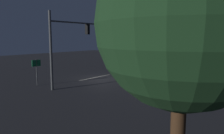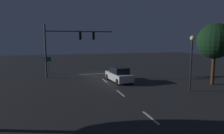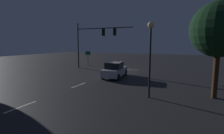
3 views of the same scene
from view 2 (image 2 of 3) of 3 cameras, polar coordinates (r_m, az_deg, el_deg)
The scene contains 10 objects.
ground_plane at distance 27.98m, azimuth -4.07°, elevation -2.22°, with size 80.00×80.00×0.00m, color #232326.
traffic_signal_assembly at distance 26.69m, azimuth -12.25°, elevation 7.12°, with size 8.83×0.47×6.74m.
lane_dash_far at distance 24.15m, azimuth -2.10°, elevation -3.81°, with size 2.20×0.16×0.01m, color beige.
lane_dash_mid at distance 18.54m, azimuth 2.41°, elevation -7.42°, with size 2.20×0.16×0.01m, color beige.
lane_dash_near at distance 13.27m, azimuth 10.86°, elevation -13.88°, with size 2.20×0.16×0.01m, color beige.
stop_bar at distance 28.80m, azimuth -4.43°, elevation -1.92°, with size 5.00×0.16×0.01m, color beige.
car_approaching at distance 23.34m, azimuth 2.00°, elevation -2.24°, with size 2.27×4.50×1.70m.
street_lamp_left_kerb at distance 20.14m, azimuth 21.61°, elevation 3.75°, with size 0.44×0.44×5.21m.
route_sign at distance 29.34m, azimuth -17.71°, elevation 1.45°, with size 0.90×0.09×2.49m.
tree_left_near at distance 24.12m, azimuth 27.11°, elevation 6.52°, with size 3.73×3.73×6.57m.
Camera 2 is at (5.67, 26.96, 4.89)m, focal length 32.31 mm.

